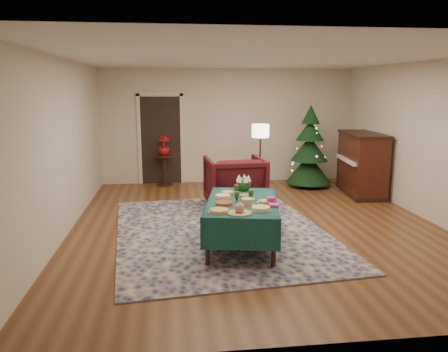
{
  "coord_description": "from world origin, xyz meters",
  "views": [
    {
      "loc": [
        -1.36,
        -6.88,
        2.23
      ],
      "look_at": [
        -0.53,
        -0.02,
        0.84
      ],
      "focal_mm": 35.0,
      "sensor_mm": 36.0,
      "label": 1
    }
  ],
  "objects": [
    {
      "name": "platter_6",
      "position": [
        -0.63,
        -0.75,
        0.69
      ],
      "size": [
        0.26,
        0.26,
        0.05
      ],
      "color": "silver",
      "rests_on": "buffet_table"
    },
    {
      "name": "platter_2",
      "position": [
        -0.22,
        -1.48,
        0.69
      ],
      "size": [
        0.28,
        0.28,
        0.06
      ],
      "color": "silver",
      "rests_on": "buffet_table"
    },
    {
      "name": "side_table",
      "position": [
        -1.53,
        3.2,
        0.35
      ],
      "size": [
        0.4,
        0.4,
        0.71
      ],
      "color": "black",
      "rests_on": "ground"
    },
    {
      "name": "potted_plant",
      "position": [
        -1.53,
        3.2,
        0.84
      ],
      "size": [
        0.26,
        0.46,
        0.26
      ],
      "primitive_type": "imported",
      "color": "#A90C14",
      "rests_on": "side_table"
    },
    {
      "name": "christmas_tree",
      "position": [
        1.78,
        2.71,
        0.84
      ],
      "size": [
        1.24,
        1.24,
        1.87
      ],
      "color": "black",
      "rests_on": "ground"
    },
    {
      "name": "platter_8",
      "position": [
        -0.53,
        -0.51,
        0.68
      ],
      "size": [
        0.21,
        0.21,
        0.04
      ],
      "color": "silver",
      "rests_on": "buffet_table"
    },
    {
      "name": "rug",
      "position": [
        -0.61,
        -0.29,
        0.01
      ],
      "size": [
        3.61,
        4.5,
        0.02
      ],
      "primitive_type": "cube",
      "rotation": [
        0.0,
        0.0,
        0.1
      ],
      "color": "#141A4B",
      "rests_on": "ground"
    },
    {
      "name": "platter_7",
      "position": [
        -0.3,
        -0.87,
        0.7
      ],
      "size": [
        0.23,
        0.23,
        0.06
      ],
      "color": "silver",
      "rests_on": "buffet_table"
    },
    {
      "name": "centerpiece",
      "position": [
        -0.26,
        -0.31,
        0.78
      ],
      "size": [
        0.24,
        0.24,
        0.28
      ],
      "color": "#1E4C1E",
      "rests_on": "buffet_table"
    },
    {
      "name": "napkin_stack",
      "position": [
        -0.01,
        -1.3,
        0.68
      ],
      "size": [
        0.16,
        0.16,
        0.04
      ],
      "primitive_type": "cube",
      "rotation": [
        0.0,
        0.0,
        -0.19
      ],
      "color": "#D33A93",
      "rests_on": "buffet_table"
    },
    {
      "name": "platter_1",
      "position": [
        -0.52,
        -1.59,
        0.72
      ],
      "size": [
        0.32,
        0.32,
        0.14
      ],
      "color": "silver",
      "rests_on": "buffet_table"
    },
    {
      "name": "platter_3",
      "position": [
        -0.67,
        -1.15,
        0.69
      ],
      "size": [
        0.29,
        0.29,
        0.05
      ],
      "color": "silver",
      "rests_on": "buffet_table"
    },
    {
      "name": "platter_5",
      "position": [
        -0.09,
        -1.11,
        0.68
      ],
      "size": [
        0.23,
        0.23,
        0.04
      ],
      "color": "silver",
      "rests_on": "buffet_table"
    },
    {
      "name": "platter_4",
      "position": [
        -0.35,
        -1.17,
        0.71
      ],
      "size": [
        0.2,
        0.2,
        0.09
      ],
      "color": "silver",
      "rests_on": "buffet_table"
    },
    {
      "name": "goblet_1",
      "position": [
        -0.25,
        -0.95,
        0.75
      ],
      "size": [
        0.07,
        0.07,
        0.16
      ],
      "color": "#2D471E",
      "rests_on": "buffet_table"
    },
    {
      "name": "piano",
      "position": [
        2.66,
        1.85,
        0.65
      ],
      "size": [
        0.86,
        1.59,
        1.32
      ],
      "color": "black",
      "rests_on": "ground"
    },
    {
      "name": "floor_lamp",
      "position": [
        0.5,
        2.1,
        1.27
      ],
      "size": [
        0.36,
        0.36,
        1.5
      ],
      "color": "#A57F3F",
      "rests_on": "ground"
    },
    {
      "name": "goblet_0",
      "position": [
        -0.41,
        -0.61,
        0.75
      ],
      "size": [
        0.07,
        0.07,
        0.16
      ],
      "color": "#2D471E",
      "rests_on": "buffet_table"
    },
    {
      "name": "room_shell",
      "position": [
        0.0,
        0.0,
        1.35
      ],
      "size": [
        7.0,
        7.0,
        7.0
      ],
      "color": "#593319",
      "rests_on": "ground"
    },
    {
      "name": "goblet_2",
      "position": [
        -0.47,
        -1.03,
        0.75
      ],
      "size": [
        0.07,
        0.07,
        0.16
      ],
      "color": "#2D471E",
      "rests_on": "buffet_table"
    },
    {
      "name": "doorway",
      "position": [
        -1.6,
        3.48,
        1.1
      ],
      "size": [
        1.08,
        0.04,
        2.16
      ],
      "color": "black",
      "rests_on": "ground"
    },
    {
      "name": "buffet_table",
      "position": [
        -0.38,
        -0.96,
        0.53
      ],
      "size": [
        1.3,
        1.87,
        0.67
      ],
      "color": "black",
      "rests_on": "ground"
    },
    {
      "name": "armchair",
      "position": [
        -0.19,
        1.1,
        0.54
      ],
      "size": [
        1.12,
        1.06,
        1.08
      ],
      "primitive_type": "imported",
      "rotation": [
        0.0,
        0.0,
        3.21
      ],
      "color": "#450E13",
      "rests_on": "ground"
    },
    {
      "name": "gift_box",
      "position": [
        -0.0,
        -1.13,
        0.71
      ],
      "size": [
        0.12,
        0.12,
        0.09
      ],
      "primitive_type": "cube",
      "rotation": [
        0.0,
        0.0,
        -0.19
      ],
      "color": "#D53B7A",
      "rests_on": "buffet_table"
    },
    {
      "name": "platter_0",
      "position": [
        -0.77,
        -1.49,
        0.69
      ],
      "size": [
        0.29,
        0.29,
        0.04
      ],
      "color": "silver",
      "rests_on": "buffet_table"
    }
  ]
}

